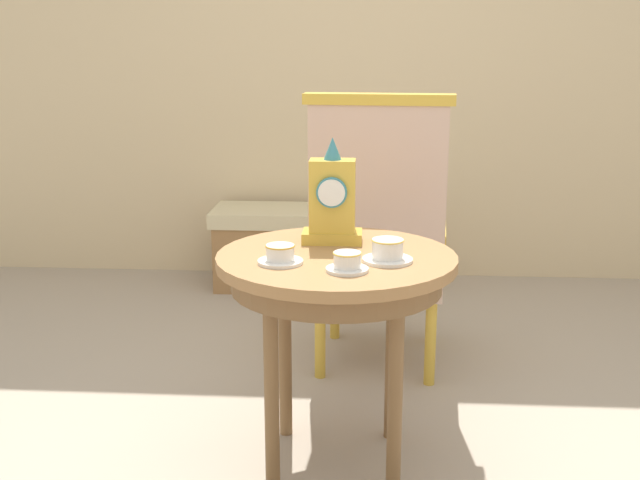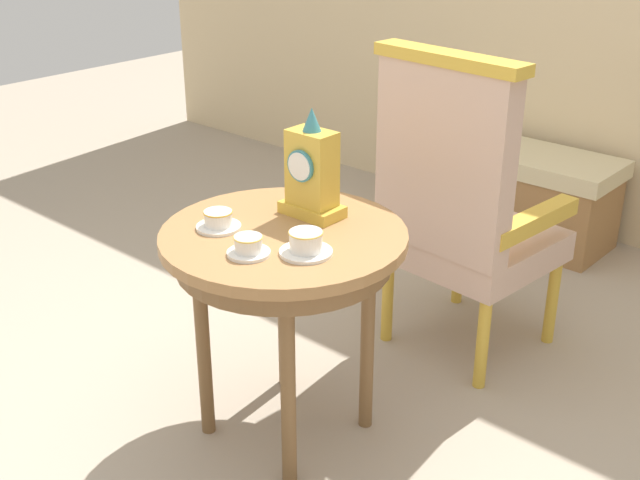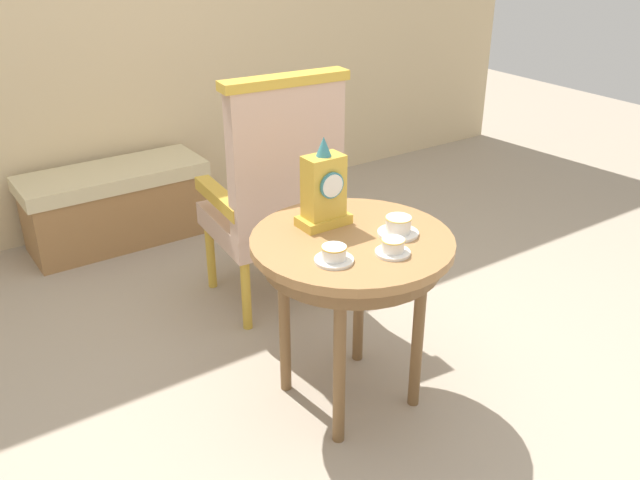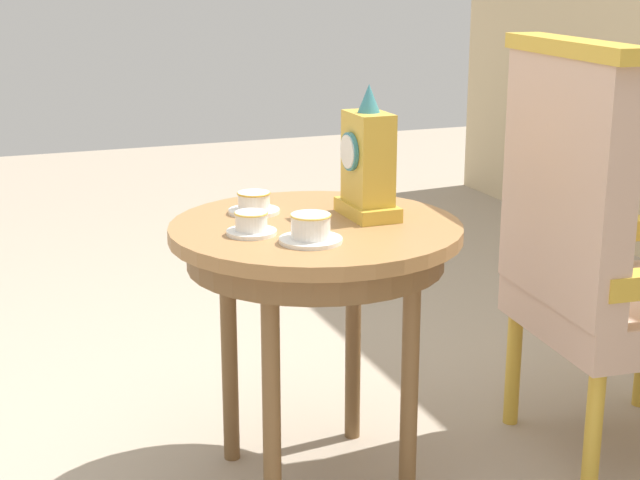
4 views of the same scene
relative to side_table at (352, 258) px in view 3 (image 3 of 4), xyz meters
name	(u,v)px [view 3 (image 3 of 4)]	position (x,y,z in m)	size (l,w,h in m)	color
ground_plane	(355,406)	(-0.02, -0.07, -0.62)	(10.00, 10.00, 0.00)	tan
side_table	(352,258)	(0.00, 0.00, 0.00)	(0.73, 0.73, 0.70)	#9E7042
teacup_left	(334,255)	(-0.16, -0.11, 0.11)	(0.13, 0.13, 0.06)	white
teacup_right	(393,247)	(0.04, -0.18, 0.11)	(0.12, 0.12, 0.06)	white
teacup_center	(398,226)	(0.15, -0.07, 0.11)	(0.15, 0.15, 0.07)	white
mantel_clock	(324,190)	(-0.02, 0.15, 0.22)	(0.19, 0.11, 0.34)	gold
armchair	(276,191)	(0.14, 0.75, -0.03)	(0.59, 0.58, 1.14)	#CCA893
window_bench	(116,205)	(-0.26, 1.88, -0.40)	(1.01, 0.40, 0.44)	beige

